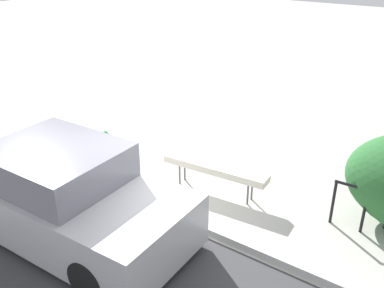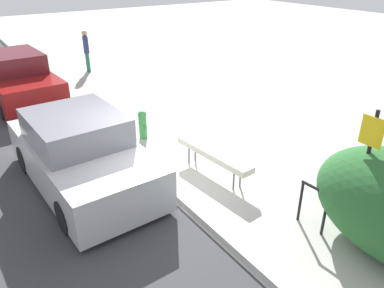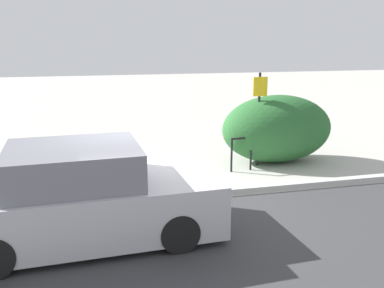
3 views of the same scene
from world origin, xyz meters
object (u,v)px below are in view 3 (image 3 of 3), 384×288
object	(u,v)px
sign_post	(259,111)
parked_car_near	(84,198)
bench	(143,161)
bike_rack	(241,151)
fire_hydrant	(17,180)

from	to	relation	value
sign_post	parked_car_near	distance (m)	5.26
parked_car_near	bench	bearing A→B (deg)	60.84
sign_post	parked_car_near	xyz separation A→B (m)	(-4.18, -3.12, -0.71)
bike_rack	parked_car_near	world-z (taller)	parked_car_near
fire_hydrant	parked_car_near	size ratio (longest dim) A/B	0.18
bench	bike_rack	size ratio (longest dim) A/B	2.54
bench	parked_car_near	distance (m)	2.75
bench	sign_post	distance (m)	3.16
fire_hydrant	sign_post	bearing A→B (deg)	11.21
bench	sign_post	world-z (taller)	sign_post
sign_post	fire_hydrant	xyz separation A→B (m)	(-5.47, -1.08, -0.98)
bench	fire_hydrant	distance (m)	2.55
bike_rack	fire_hydrant	size ratio (longest dim) A/B	1.08
bike_rack	sign_post	bearing A→B (deg)	31.93
bench	bike_rack	distance (m)	2.42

